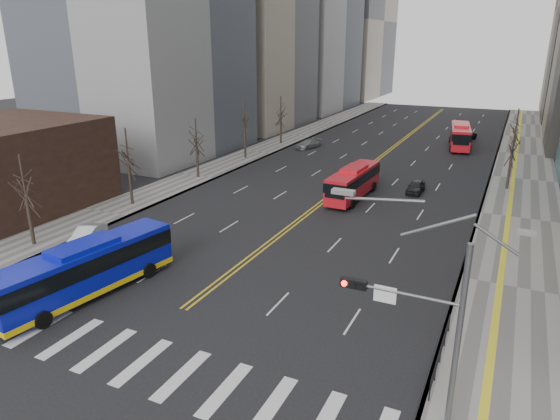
# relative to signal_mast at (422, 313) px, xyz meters

# --- Properties ---
(ground) EXTENTS (220.00, 220.00, 0.00)m
(ground) POSITION_rel_signal_mast_xyz_m (-13.77, -2.00, -4.86)
(ground) COLOR black
(sidewalk_right) EXTENTS (7.00, 130.00, 0.15)m
(sidewalk_right) POSITION_rel_signal_mast_xyz_m (3.73, 43.00, -4.78)
(sidewalk_right) COLOR slate
(sidewalk_right) RESTS_ON ground
(sidewalk_left) EXTENTS (5.00, 130.00, 0.15)m
(sidewalk_left) POSITION_rel_signal_mast_xyz_m (-30.27, 43.00, -4.78)
(sidewalk_left) COLOR slate
(sidewalk_left) RESTS_ON ground
(crosswalk) EXTENTS (26.70, 4.00, 0.01)m
(crosswalk) POSITION_rel_signal_mast_xyz_m (-13.77, -2.00, -4.85)
(crosswalk) COLOR silver
(crosswalk) RESTS_ON ground
(centerline) EXTENTS (0.55, 100.00, 0.01)m
(centerline) POSITION_rel_signal_mast_xyz_m (-13.77, 53.00, -4.85)
(centerline) COLOR gold
(centerline) RESTS_ON ground
(signal_mast) EXTENTS (5.37, 0.37, 9.39)m
(signal_mast) POSITION_rel_signal_mast_xyz_m (0.00, 0.00, 0.00)
(signal_mast) COLOR slate
(signal_mast) RESTS_ON ground
(pedestrian_railing) EXTENTS (0.06, 6.06, 1.02)m
(pedestrian_railing) POSITION_rel_signal_mast_xyz_m (0.53, 4.00, -4.03)
(pedestrian_railing) COLOR black
(pedestrian_railing) RESTS_ON sidewalk_right
(street_trees) EXTENTS (35.20, 47.20, 7.60)m
(street_trees) POSITION_rel_signal_mast_xyz_m (-20.94, 32.55, 0.02)
(street_trees) COLOR #2C231B
(street_trees) RESTS_ON ground
(blue_bus) EXTENTS (4.26, 11.93, 3.41)m
(blue_bus) POSITION_rel_signal_mast_xyz_m (-20.06, 2.00, -3.07)
(blue_bus) COLOR #0C15B6
(blue_bus) RESTS_ON ground
(red_bus_near) EXTENTS (2.84, 9.97, 3.17)m
(red_bus_near) POSITION_rel_signal_mast_xyz_m (-11.54, 28.31, -3.09)
(red_bus_near) COLOR red
(red_bus_near) RESTS_ON ground
(red_bus_far) EXTENTS (4.04, 11.22, 3.49)m
(red_bus_far) POSITION_rel_signal_mast_xyz_m (-5.01, 58.88, -2.92)
(red_bus_far) COLOR red
(red_bus_far) RESTS_ON ground
(car_white) EXTENTS (2.73, 4.43, 1.38)m
(car_white) POSITION_rel_signal_mast_xyz_m (-26.27, 7.98, -4.17)
(car_white) COLOR silver
(car_white) RESTS_ON ground
(car_dark_mid) EXTENTS (1.52, 3.71, 1.26)m
(car_dark_mid) POSITION_rel_signal_mast_xyz_m (-6.24, 32.83, -4.23)
(car_dark_mid) COLOR black
(car_dark_mid) RESTS_ON ground
(car_silver) EXTENTS (2.88, 4.70, 1.27)m
(car_silver) POSITION_rel_signal_mast_xyz_m (-24.85, 48.94, -4.22)
(car_silver) COLOR gray
(car_silver) RESTS_ON ground
(car_dark_far) EXTENTS (4.08, 5.47, 1.38)m
(car_dark_far) POSITION_rel_signal_mast_xyz_m (-5.18, 65.46, -4.17)
(car_dark_far) COLOR black
(car_dark_far) RESTS_ON ground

